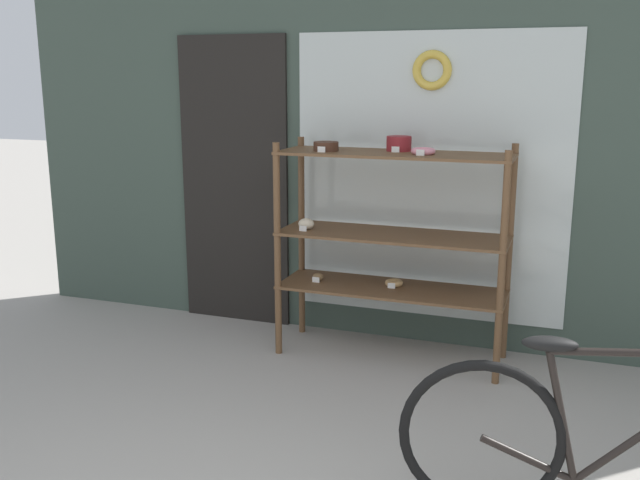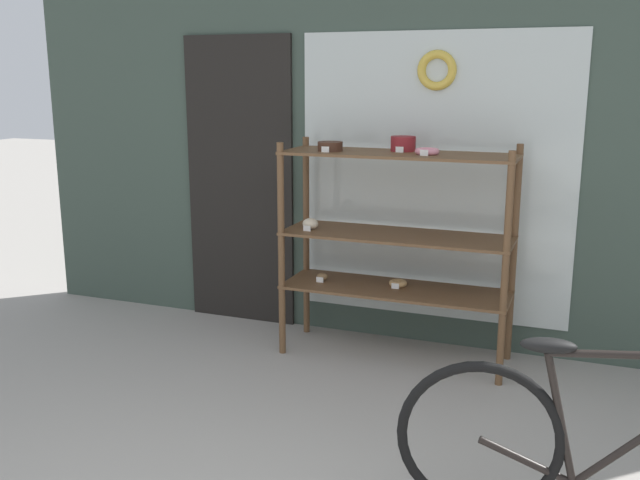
# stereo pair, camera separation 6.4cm
# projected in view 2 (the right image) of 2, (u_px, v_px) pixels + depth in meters

# --- Properties ---
(storefront_facade) EXTENTS (5.85, 0.13, 3.96)m
(storefront_facade) POSITION_uv_depth(u_px,v_px,m) (405.00, 58.00, 4.67)
(storefront_facade) COLOR #3D4C42
(storefront_facade) RESTS_ON ground_plane
(display_case) EXTENTS (1.47, 0.48, 1.44)m
(display_case) POSITION_uv_depth(u_px,v_px,m) (394.00, 226.00, 4.55)
(display_case) COLOR brown
(display_case) RESTS_ON ground_plane
(bicycle) EXTENTS (1.76, 0.46, 0.82)m
(bicycle) POSITION_uv_depth(u_px,v_px,m) (617.00, 448.00, 2.84)
(bicycle) COLOR black
(bicycle) RESTS_ON ground_plane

